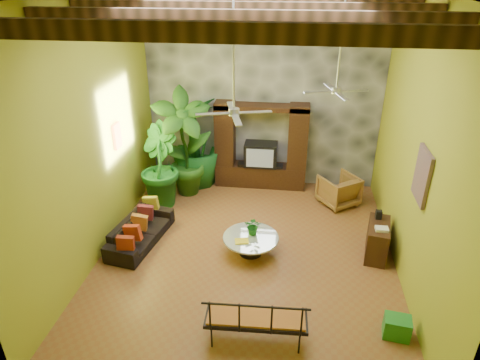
# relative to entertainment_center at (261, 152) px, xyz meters

# --- Properties ---
(ground) EXTENTS (7.00, 7.00, 0.00)m
(ground) POSITION_rel_entertainment_center_xyz_m (0.00, -3.14, -0.97)
(ground) COLOR brown
(ground) RESTS_ON ground
(back_wall) EXTENTS (6.00, 0.02, 5.00)m
(back_wall) POSITION_rel_entertainment_center_xyz_m (0.00, 0.36, 1.53)
(back_wall) COLOR #9C9F24
(back_wall) RESTS_ON ground
(left_wall) EXTENTS (0.02, 7.00, 5.00)m
(left_wall) POSITION_rel_entertainment_center_xyz_m (-3.00, -3.14, 1.53)
(left_wall) COLOR #9C9F24
(left_wall) RESTS_ON ground
(right_wall) EXTENTS (0.02, 7.00, 5.00)m
(right_wall) POSITION_rel_entertainment_center_xyz_m (3.00, -3.14, 1.53)
(right_wall) COLOR #9C9F24
(right_wall) RESTS_ON ground
(stone_accent_wall) EXTENTS (5.98, 0.10, 4.98)m
(stone_accent_wall) POSITION_rel_entertainment_center_xyz_m (0.00, 0.30, 1.53)
(stone_accent_wall) COLOR #3F4247
(stone_accent_wall) RESTS_ON ground
(ceiling_beams) EXTENTS (5.95, 5.36, 0.22)m
(ceiling_beams) POSITION_rel_entertainment_center_xyz_m (0.00, -3.14, 3.81)
(ceiling_beams) COLOR #3D2413
(ceiling_beams) RESTS_ON ceiling
(entertainment_center) EXTENTS (2.40, 0.55, 2.30)m
(entertainment_center) POSITION_rel_entertainment_center_xyz_m (0.00, 0.00, 0.00)
(entertainment_center) COLOR black
(entertainment_center) RESTS_ON ground
(ceiling_fan_front) EXTENTS (1.28, 1.28, 1.86)m
(ceiling_fan_front) POSITION_rel_entertainment_center_xyz_m (-0.20, -3.54, 2.44)
(ceiling_fan_front) COLOR #B3B3B8
(ceiling_fan_front) RESTS_ON ceiling
(ceiling_fan_back) EXTENTS (1.28, 1.28, 1.86)m
(ceiling_fan_back) POSITION_rel_entertainment_center_xyz_m (1.60, -1.94, 2.44)
(ceiling_fan_back) COLOR #B3B3B8
(ceiling_fan_back) RESTS_ON ceiling
(wall_art_mask) EXTENTS (0.06, 0.32, 0.55)m
(wall_art_mask) POSITION_rel_entertainment_center_xyz_m (-2.96, -2.14, 1.13)
(wall_art_mask) COLOR orange
(wall_art_mask) RESTS_ON left_wall
(wall_art_painting) EXTENTS (0.06, 0.70, 0.90)m
(wall_art_painting) POSITION_rel_entertainment_center_xyz_m (2.96, -3.74, 1.33)
(wall_art_painting) COLOR navy
(wall_art_painting) RESTS_ON right_wall
(sofa) EXTENTS (1.04, 1.98, 0.55)m
(sofa) POSITION_rel_entertainment_center_xyz_m (-2.33, -3.01, -0.69)
(sofa) COLOR black
(sofa) RESTS_ON ground
(wicker_armchair) EXTENTS (1.16, 1.16, 0.77)m
(wicker_armchair) POSITION_rel_entertainment_center_xyz_m (2.02, -0.78, -0.58)
(wicker_armchair) COLOR olive
(wicker_armchair) RESTS_ON ground
(tall_plant_a) EXTENTS (1.73, 1.48, 2.77)m
(tall_plant_a) POSITION_rel_entertainment_center_xyz_m (-1.88, -0.70, 0.42)
(tall_plant_a) COLOR #255C18
(tall_plant_a) RESTS_ON ground
(tall_plant_b) EXTENTS (1.38, 1.45, 2.06)m
(tall_plant_b) POSITION_rel_entertainment_center_xyz_m (-2.39, -1.29, 0.07)
(tall_plant_b) COLOR #195F20
(tall_plant_b) RESTS_ON ground
(tall_plant_c) EXTENTS (1.83, 1.83, 2.40)m
(tall_plant_c) POSITION_rel_entertainment_center_xyz_m (-1.72, -0.06, 0.24)
(tall_plant_c) COLOR #17571D
(tall_plant_c) RESTS_ON ground
(coffee_table) EXTENTS (1.15, 1.15, 0.40)m
(coffee_table) POSITION_rel_entertainment_center_xyz_m (0.07, -3.10, -0.71)
(coffee_table) COLOR black
(coffee_table) RESTS_ON ground
(centerpiece_plant) EXTENTS (0.39, 0.35, 0.38)m
(centerpiece_plant) POSITION_rel_entertainment_center_xyz_m (0.11, -2.99, -0.37)
(centerpiece_plant) COLOR #1A651D
(centerpiece_plant) RESTS_ON coffee_table
(yellow_tray) EXTENTS (0.31, 0.25, 0.03)m
(yellow_tray) POSITION_rel_entertainment_center_xyz_m (-0.09, -3.30, -0.55)
(yellow_tray) COLOR #FEFD1B
(yellow_tray) RESTS_ON coffee_table
(iron_bench) EXTENTS (1.62, 0.64, 0.57)m
(iron_bench) POSITION_rel_entertainment_center_xyz_m (0.40, -5.47, -0.43)
(iron_bench) COLOR black
(iron_bench) RESTS_ON ground
(side_console) EXTENTS (0.57, 0.98, 0.73)m
(side_console) POSITION_rel_entertainment_center_xyz_m (2.65, -2.83, -0.60)
(side_console) COLOR #351F10
(side_console) RESTS_ON ground
(green_bin) EXTENTS (0.46, 0.37, 0.36)m
(green_bin) POSITION_rel_entertainment_center_xyz_m (2.65, -5.03, -0.78)
(green_bin) COLOR #1D7032
(green_bin) RESTS_ON ground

